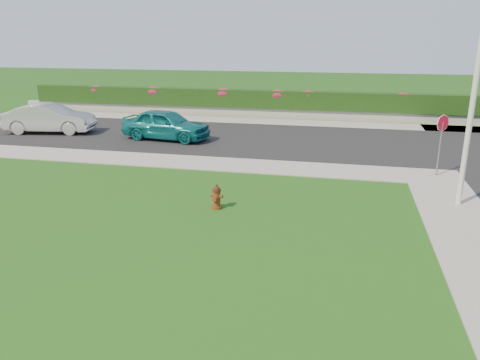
% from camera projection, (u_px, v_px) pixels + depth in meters
% --- Properties ---
extents(ground, '(120.00, 120.00, 0.00)m').
position_uv_depth(ground, '(160.00, 274.00, 10.14)').
color(ground, black).
rests_on(ground, ground).
extents(street_far, '(26.00, 8.00, 0.04)m').
position_uv_depth(street_far, '(172.00, 135.00, 24.23)').
color(street_far, black).
rests_on(street_far, ground).
extents(sidewalk_far, '(24.00, 2.00, 0.04)m').
position_uv_depth(sidewalk_far, '(107.00, 157.00, 19.77)').
color(sidewalk_far, gray).
rests_on(sidewalk_far, ground).
extents(curb_corner, '(2.00, 2.00, 0.04)m').
position_uv_depth(curb_corner, '(433.00, 177.00, 17.06)').
color(curb_corner, gray).
rests_on(curb_corner, ground).
extents(sidewalk_beyond, '(34.00, 2.00, 0.04)m').
position_uv_depth(sidewalk_beyond, '(264.00, 121.00, 28.05)').
color(sidewalk_beyond, gray).
rests_on(sidewalk_beyond, ground).
extents(retaining_wall, '(34.00, 0.40, 0.60)m').
position_uv_depth(retaining_wall, '(268.00, 113.00, 29.37)').
color(retaining_wall, gray).
rests_on(retaining_wall, ground).
extents(hedge, '(32.00, 0.90, 1.10)m').
position_uv_depth(hedge, '(269.00, 99.00, 29.21)').
color(hedge, black).
rests_on(hedge, retaining_wall).
extents(fire_hydrant, '(0.39, 0.36, 0.74)m').
position_uv_depth(fire_hydrant, '(217.00, 197.00, 13.88)').
color(fire_hydrant, '#491E0B').
rests_on(fire_hydrant, ground).
extents(sedan_teal, '(4.55, 2.32, 1.48)m').
position_uv_depth(sedan_teal, '(166.00, 124.00, 22.92)').
color(sedan_teal, '#0D6368').
rests_on(sedan_teal, street_far).
extents(sedan_silver, '(4.80, 2.33, 1.52)m').
position_uv_depth(sedan_silver, '(50.00, 118.00, 24.51)').
color(sedan_silver, '#A7A9AF').
rests_on(sedan_silver, street_far).
extents(utility_pole, '(0.16, 0.16, 5.81)m').
position_uv_depth(utility_pole, '(472.00, 110.00, 13.38)').
color(utility_pole, silver).
rests_on(utility_pole, ground).
extents(stop_sign, '(0.48, 0.42, 2.28)m').
position_uv_depth(stop_sign, '(442.00, 131.00, 16.71)').
color(stop_sign, slate).
rests_on(stop_sign, ground).
extents(flower_clump_a, '(1.15, 0.74, 0.58)m').
position_uv_depth(flower_clump_a, '(96.00, 90.00, 31.49)').
color(flower_clump_a, '#B41E42').
rests_on(flower_clump_a, hedge).
extents(flower_clump_b, '(1.25, 0.80, 0.63)m').
position_uv_depth(flower_clump_b, '(154.00, 91.00, 30.61)').
color(flower_clump_b, '#B41E42').
rests_on(flower_clump_b, hedge).
extents(flower_clump_c, '(1.25, 0.80, 0.62)m').
position_uv_depth(flower_clump_c, '(223.00, 93.00, 29.63)').
color(flower_clump_c, '#B41E42').
rests_on(flower_clump_c, hedge).
extents(flower_clump_d, '(1.24, 0.80, 0.62)m').
position_uv_depth(flower_clump_d, '(278.00, 95.00, 28.91)').
color(flower_clump_d, '#B41E42').
rests_on(flower_clump_d, hedge).
extents(flower_clump_e, '(1.11, 0.71, 0.55)m').
position_uv_depth(flower_clump_e, '(308.00, 95.00, 28.51)').
color(flower_clump_e, '#B41E42').
rests_on(flower_clump_e, hedge).
extents(flower_clump_f, '(1.03, 0.66, 0.51)m').
position_uv_depth(flower_clump_f, '(403.00, 97.00, 27.35)').
color(flower_clump_f, '#B41E42').
rests_on(flower_clump_f, hedge).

